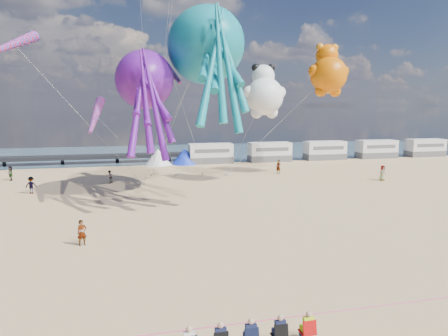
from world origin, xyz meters
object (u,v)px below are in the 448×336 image
(beachgoer_5, at_px, (278,167))
(tent_white, at_px, (158,157))
(sandbag_c, at_px, (226,175))
(kite_octopus_purple, at_px, (145,80))
(motorhome_3, at_px, (377,149))
(motorhome_2, at_px, (325,150))
(kite_panda, at_px, (265,96))
(sandbag_d, at_px, (205,174))
(windsock_right, at_px, (96,115))
(motorhome_0, at_px, (211,153))
(kite_octopus_teal, at_px, (205,46))
(spectator_row, at_px, (250,334))
(sandbag_a, at_px, (143,184))
(motorhome_4, at_px, (425,148))
(tent_blue, at_px, (185,156))
(motorhome_1, at_px, (270,152))
(beachgoer_1, at_px, (109,177))
(kite_teddy_orange, at_px, (329,75))
(beachgoer_4, at_px, (10,173))
(standing_person, at_px, (82,233))
(beachgoer_2, at_px, (31,185))
(windsock_mid, at_px, (171,72))
(sandbag_b, at_px, (177,175))
(beachgoer_0, at_px, (383,173))
(sandbag_e, at_px, (153,174))
(windsock_left, at_px, (14,44))

(beachgoer_5, bearing_deg, tent_white, -158.55)
(tent_white, bearing_deg, sandbag_c, -56.09)
(kite_octopus_purple, bearing_deg, motorhome_3, 9.39)
(motorhome_2, distance_m, kite_panda, 24.57)
(kite_panda, bearing_deg, sandbag_d, 143.74)
(motorhome_3, bearing_deg, windsock_right, -153.12)
(motorhome_0, height_order, kite_octopus_teal, kite_octopus_teal)
(spectator_row, bearing_deg, motorhome_3, 52.28)
(sandbag_a, bearing_deg, motorhome_4, 17.23)
(tent_blue, height_order, windsock_right, windsock_right)
(motorhome_1, distance_m, beachgoer_1, 27.21)
(kite_octopus_purple, relative_size, kite_teddy_orange, 1.58)
(beachgoer_4, distance_m, sandbag_a, 16.47)
(tent_white, height_order, tent_blue, same)
(tent_blue, bearing_deg, standing_person, -107.76)
(motorhome_0, bearing_deg, motorhome_2, 0.00)
(beachgoer_2, height_order, beachgoer_4, beachgoer_2)
(motorhome_2, relative_size, windsock_mid, 1.05)
(sandbag_b, height_order, windsock_right, windsock_right)
(motorhome_2, distance_m, sandbag_b, 27.33)
(motorhome_0, bearing_deg, tent_blue, 180.00)
(motorhome_0, relative_size, beachgoer_5, 3.60)
(kite_octopus_teal, relative_size, windsock_right, 2.43)
(beachgoer_0, bearing_deg, beachgoer_2, 172.83)
(spectator_row, bearing_deg, sandbag_c, 78.17)
(beachgoer_0, xyz_separation_m, sandbag_b, (-23.30, 8.27, -0.79))
(motorhome_3, height_order, beachgoer_0, motorhome_3)
(beachgoer_5, distance_m, windsock_mid, 18.30)
(sandbag_e, distance_m, windsock_mid, 13.70)
(motorhome_3, distance_m, kite_octopus_teal, 40.70)
(tent_blue, height_order, kite_octopus_purple, kite_octopus_purple)
(motorhome_4, relative_size, beachgoer_0, 3.68)
(beachgoer_5, distance_m, windsock_left, 32.23)
(beachgoer_0, xyz_separation_m, beachgoer_2, (-38.61, 1.57, -0.04))
(kite_octopus_teal, relative_size, windsock_mid, 2.23)
(sandbag_d, bearing_deg, beachgoer_4, 177.08)
(motorhome_1, relative_size, tent_blue, 1.65)
(kite_panda, height_order, windsock_right, kite_panda)
(spectator_row, xyz_separation_m, beachgoer_4, (-18.06, 38.14, 0.19))
(spectator_row, height_order, kite_octopus_teal, kite_octopus_teal)
(motorhome_0, height_order, tent_blue, motorhome_0)
(beachgoer_0, distance_m, sandbag_c, 18.69)
(kite_octopus_teal, bearing_deg, sandbag_b, 96.13)
(tent_white, height_order, windsock_mid, windsock_mid)
(kite_panda, bearing_deg, motorhome_4, 39.53)
(beachgoer_2, xyz_separation_m, sandbag_d, (18.91, 7.12, -0.75))
(beachgoer_4, bearing_deg, tent_blue, 99.74)
(motorhome_3, bearing_deg, windsock_mid, -157.68)
(sandbag_a, relative_size, kite_octopus_teal, 0.04)
(beachgoer_5, bearing_deg, motorhome_1, 135.61)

